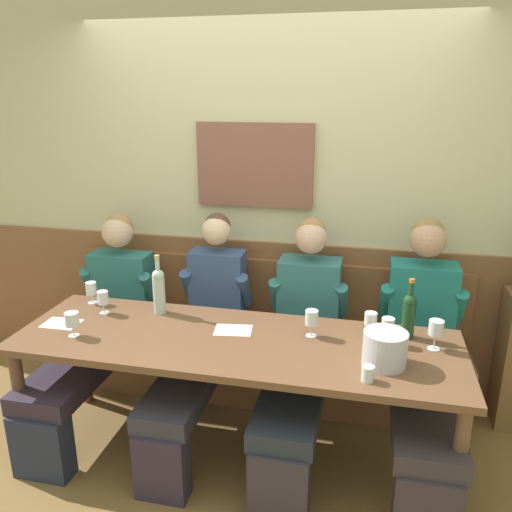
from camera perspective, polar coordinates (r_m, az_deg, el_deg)
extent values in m
cube|color=brown|center=(3.17, -2.91, -22.87)|extent=(6.80, 6.80, 0.02)
cube|color=beige|center=(3.52, 1.52, 7.11)|extent=(6.80, 0.08, 2.80)
cube|color=brown|center=(3.46, -0.16, 10.01)|extent=(0.78, 0.04, 0.55)
cube|color=brown|center=(3.73, 1.24, -6.29)|extent=(6.80, 0.03, 1.06)
cube|color=brown|center=(3.68, 0.49, -12.10)|extent=(2.74, 0.42, 0.44)
cube|color=brown|center=(3.56, 0.50, -8.68)|extent=(2.69, 0.39, 0.05)
cube|color=brown|center=(3.63, 1.15, -3.83)|extent=(2.74, 0.04, 0.45)
cube|color=brown|center=(2.86, -2.35, -9.54)|extent=(2.44, 0.78, 0.04)
cylinder|color=brown|center=(3.28, -24.47, -15.09)|extent=(0.07, 0.07, 0.72)
cylinder|color=brown|center=(2.76, 21.36, -21.40)|extent=(0.07, 0.07, 0.72)
cylinder|color=brown|center=(3.73, -18.58, -10.24)|extent=(0.07, 0.07, 0.72)
cylinder|color=brown|center=(3.28, 19.82, -14.41)|extent=(0.07, 0.07, 0.72)
cube|color=#232A3F|center=(3.24, -22.59, -18.79)|extent=(0.32, 0.14, 0.38)
cube|color=#2E2535|center=(3.45, -18.50, -11.18)|extent=(0.35, 1.06, 0.11)
cube|color=#296A6B|center=(3.78, -14.54, -3.25)|extent=(0.42, 0.21, 0.49)
sphere|color=#DAB393|center=(3.65, -15.09, 2.58)|extent=(0.21, 0.21, 0.21)
sphere|color=#A57A4E|center=(3.66, -14.95, 3.09)|extent=(0.20, 0.20, 0.20)
cylinder|color=#296A6B|center=(3.84, -17.79, -2.92)|extent=(0.08, 0.20, 0.27)
cylinder|color=#296A6B|center=(3.64, -11.73, -3.55)|extent=(0.08, 0.20, 0.27)
cube|color=#302638|center=(2.94, -10.35, -21.80)|extent=(0.28, 0.14, 0.38)
cube|color=#302F3C|center=(3.17, -7.15, -13.06)|extent=(0.30, 1.07, 0.11)
cube|color=#354E7C|center=(3.51, -4.22, -3.78)|extent=(0.36, 0.19, 0.55)
sphere|color=beige|center=(3.37, -4.43, 2.82)|extent=(0.19, 0.19, 0.19)
sphere|color=brown|center=(3.39, -4.32, 3.31)|extent=(0.18, 0.18, 0.18)
cylinder|color=#354E7C|center=(3.52, -7.42, -3.28)|extent=(0.08, 0.20, 0.27)
cylinder|color=#354E7C|center=(3.41, -1.31, -3.82)|extent=(0.08, 0.20, 0.27)
cube|color=#352D37|center=(2.80, 2.57, -23.90)|extent=(0.30, 0.14, 0.38)
cube|color=#252C39|center=(3.03, 4.31, -14.49)|extent=(0.33, 1.06, 0.11)
cube|color=#2D6A71|center=(3.39, 5.90, -4.75)|extent=(0.39, 0.23, 0.53)
sphere|color=#DDAF93|center=(3.25, 6.11, 2.03)|extent=(0.20, 0.20, 0.20)
sphere|color=#A57749|center=(3.26, 6.18, 2.58)|extent=(0.19, 0.19, 0.19)
cylinder|color=#2D6A71|center=(3.37, 2.27, -4.35)|extent=(0.08, 0.20, 0.27)
cylinder|color=#2D6A71|center=(3.32, 9.41, -4.89)|extent=(0.08, 0.20, 0.27)
cube|color=#362D34|center=(2.80, 18.31, -24.96)|extent=(0.31, 0.14, 0.38)
cube|color=#372F34|center=(3.03, 18.00, -15.40)|extent=(0.34, 1.06, 0.11)
cube|color=#1D7473|center=(3.39, 17.78, -5.34)|extent=(0.40, 0.22, 0.56)
sphere|color=tan|center=(3.24, 18.51, 1.74)|extent=(0.22, 0.22, 0.22)
sphere|color=olive|center=(3.26, 18.52, 2.31)|extent=(0.20, 0.20, 0.20)
cylinder|color=#1D7473|center=(3.32, 14.21, -4.90)|extent=(0.08, 0.20, 0.27)
cylinder|color=#1D7473|center=(3.36, 21.52, -5.33)|extent=(0.08, 0.20, 0.27)
cylinder|color=#B7B9C0|center=(2.65, 14.07, -9.90)|extent=(0.22, 0.22, 0.18)
cylinder|color=#1A3E1E|center=(2.95, 16.49, -6.85)|extent=(0.07, 0.07, 0.20)
sphere|color=#1A3E1E|center=(2.90, 16.68, -4.79)|extent=(0.07, 0.07, 0.07)
cylinder|color=#1A3E1E|center=(2.88, 16.78, -3.73)|extent=(0.03, 0.03, 0.10)
cylinder|color=orange|center=(2.86, 16.89, -2.64)|extent=(0.03, 0.03, 0.02)
cylinder|color=#B6CABC|center=(3.19, -10.66, -4.29)|extent=(0.07, 0.07, 0.23)
sphere|color=#B6CABC|center=(3.14, -10.79, -2.15)|extent=(0.07, 0.07, 0.07)
cylinder|color=#B6CABC|center=(3.12, -10.85, -1.13)|extent=(0.03, 0.03, 0.10)
cylinder|color=gold|center=(3.11, -10.91, -0.08)|extent=(0.03, 0.03, 0.02)
cylinder|color=silver|center=(3.06, -19.51, -8.30)|extent=(0.06, 0.06, 0.00)
cylinder|color=silver|center=(3.05, -19.57, -7.75)|extent=(0.01, 0.01, 0.06)
cylinder|color=silver|center=(3.02, -19.70, -6.59)|extent=(0.08, 0.08, 0.08)
cylinder|color=silver|center=(3.47, -17.63, -4.94)|extent=(0.06, 0.06, 0.00)
cylinder|color=silver|center=(3.46, -17.67, -4.49)|extent=(0.01, 0.01, 0.06)
cylinder|color=silver|center=(3.44, -17.78, -3.43)|extent=(0.07, 0.07, 0.08)
cylinder|color=beige|center=(3.45, -17.73, -3.88)|extent=(0.06, 0.06, 0.02)
cylinder|color=silver|center=(2.90, 6.11, -8.75)|extent=(0.06, 0.06, 0.00)
cylinder|color=silver|center=(2.89, 6.13, -8.13)|extent=(0.01, 0.01, 0.07)
cylinder|color=silver|center=(2.86, 6.18, -6.78)|extent=(0.07, 0.07, 0.08)
cylinder|color=#E2E189|center=(2.87, 6.16, -7.28)|extent=(0.06, 0.06, 0.03)
cylinder|color=silver|center=(2.89, 14.23, -9.34)|extent=(0.06, 0.06, 0.00)
cylinder|color=silver|center=(2.87, 14.29, -8.66)|extent=(0.01, 0.01, 0.07)
cylinder|color=silver|center=(2.84, 14.40, -7.35)|extent=(0.07, 0.07, 0.07)
cylinder|color=silver|center=(2.96, 12.45, -8.54)|extent=(0.06, 0.06, 0.00)
cylinder|color=silver|center=(2.95, 12.50, -7.96)|extent=(0.01, 0.01, 0.06)
cylinder|color=silver|center=(2.92, 12.58, -6.78)|extent=(0.07, 0.07, 0.07)
cylinder|color=silver|center=(2.91, 19.06, -9.66)|extent=(0.07, 0.07, 0.00)
cylinder|color=silver|center=(2.89, 19.15, -8.92)|extent=(0.01, 0.01, 0.08)
cylinder|color=silver|center=(2.85, 19.31, -7.49)|extent=(0.08, 0.08, 0.08)
cylinder|color=silver|center=(3.30, -16.44, -6.04)|extent=(0.06, 0.06, 0.00)
cylinder|color=silver|center=(3.29, -16.49, -5.55)|extent=(0.01, 0.01, 0.06)
cylinder|color=silver|center=(3.26, -16.59, -4.43)|extent=(0.07, 0.07, 0.08)
cylinder|color=#DFD581|center=(3.27, -16.55, -4.87)|extent=(0.06, 0.06, 0.03)
cylinder|color=silver|center=(2.51, 12.27, -12.60)|extent=(0.06, 0.06, 0.08)
cube|color=white|center=(3.24, -20.72, -7.00)|extent=(0.21, 0.15, 0.00)
cube|color=white|center=(2.95, -2.54, -8.20)|extent=(0.23, 0.18, 0.00)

